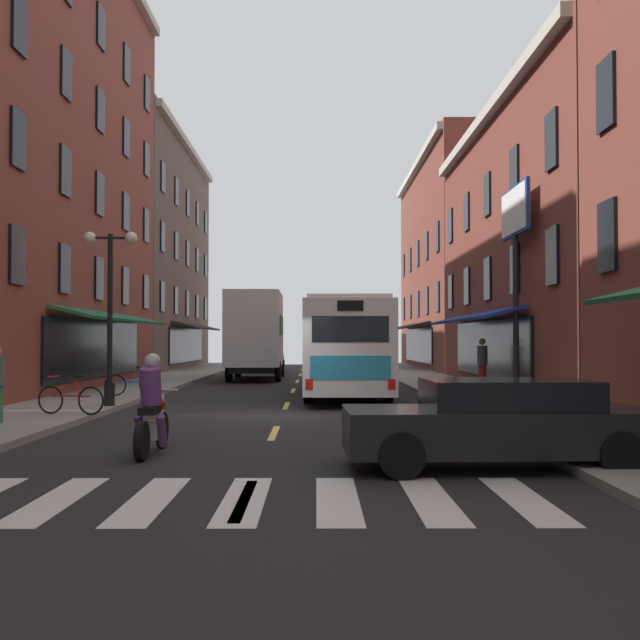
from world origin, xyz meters
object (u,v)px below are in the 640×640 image
(billboard_sign, at_px, (515,235))
(street_lamp_twin, at_px, (110,308))
(transit_bus, at_px, (346,347))
(sedan_mid, at_px, (499,422))
(box_truck, at_px, (256,336))
(motorcycle_rider, at_px, (152,411))
(bicycle_near, at_px, (133,384))
(pedestrian_mid, at_px, (482,363))
(bicycle_mid, at_px, (71,399))
(sedan_near, at_px, (266,359))

(billboard_sign, relative_size, street_lamp_twin, 1.41)
(transit_bus, xyz_separation_m, sedan_mid, (1.66, -14.94, -0.98))
(billboard_sign, distance_m, sedan_mid, 13.79)
(billboard_sign, distance_m, box_truck, 15.76)
(motorcycle_rider, bearing_deg, billboard_sign, 51.46)
(transit_bus, xyz_separation_m, bicycle_near, (-6.74, -2.07, -1.15))
(pedestrian_mid, bearing_deg, billboard_sign, -84.13)
(transit_bus, height_order, bicycle_mid, transit_bus)
(transit_bus, bearing_deg, motorcycle_rider, -105.32)
(transit_bus, bearing_deg, bicycle_near, -162.91)
(billboard_sign, relative_size, box_truck, 0.85)
(billboard_sign, bearing_deg, box_truck, 125.73)
(box_truck, distance_m, bicycle_near, 12.68)
(billboard_sign, xyz_separation_m, sedan_near, (-9.17, 21.92, -4.38))
(billboard_sign, xyz_separation_m, transit_bus, (-5.19, 2.38, -3.47))
(box_truck, distance_m, pedestrian_mid, 12.78)
(sedan_near, xyz_separation_m, sedan_mid, (5.64, -34.49, -0.08))
(sedan_near, bearing_deg, sedan_mid, -80.72)
(billboard_sign, distance_m, transit_bus, 6.68)
(billboard_sign, relative_size, sedan_mid, 1.46)
(bicycle_near, xyz_separation_m, street_lamp_twin, (0.26, -3.70, 2.21))
(sedan_near, distance_m, sedan_mid, 34.95)
(sedan_near, bearing_deg, transit_bus, -78.49)
(street_lamp_twin, bearing_deg, box_truck, 80.58)
(sedan_near, distance_m, pedestrian_mid, 20.68)
(sedan_mid, distance_m, bicycle_near, 15.37)
(pedestrian_mid, distance_m, street_lamp_twin, 13.22)
(billboard_sign, relative_size, motorcycle_rider, 3.15)
(sedan_mid, xyz_separation_m, street_lamp_twin, (-8.15, 9.17, 2.04))
(pedestrian_mid, bearing_deg, box_truck, 132.56)
(transit_bus, height_order, pedestrian_mid, transit_bus)
(motorcycle_rider, bearing_deg, sedan_near, 90.47)
(sedan_mid, relative_size, bicycle_mid, 2.67)
(transit_bus, bearing_deg, street_lamp_twin, -138.32)
(sedan_mid, distance_m, motorcycle_rider, 5.55)
(sedan_mid, bearing_deg, billboard_sign, 74.32)
(transit_bus, height_order, box_truck, box_truck)
(sedan_mid, distance_m, pedestrian_mid, 16.11)
(sedan_mid, bearing_deg, street_lamp_twin, 131.63)
(sedan_near, xyz_separation_m, motorcycle_rider, (0.27, -33.09, -0.04))
(street_lamp_twin, bearing_deg, billboard_sign, 16.22)
(motorcycle_rider, distance_m, bicycle_mid, 6.19)
(sedan_mid, bearing_deg, box_truck, 102.35)
(billboard_sign, bearing_deg, pedestrian_mid, 96.24)
(box_truck, xyz_separation_m, sedan_mid, (5.50, -25.11, -1.41))
(sedan_near, xyz_separation_m, street_lamp_twin, (-2.51, -25.32, 1.97))
(transit_bus, xyz_separation_m, motorcycle_rider, (-3.71, -13.54, -0.95))
(motorcycle_rider, distance_m, bicycle_near, 11.87)
(sedan_near, relative_size, motorcycle_rider, 2.30)
(billboard_sign, bearing_deg, street_lamp_twin, -163.78)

